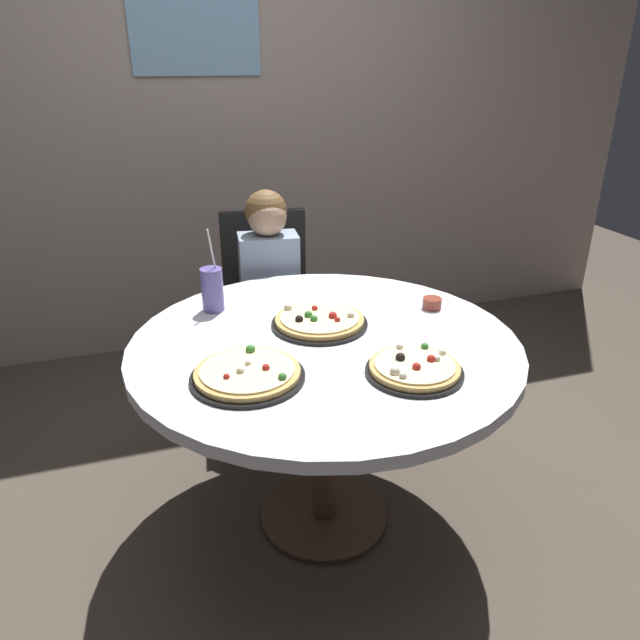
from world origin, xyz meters
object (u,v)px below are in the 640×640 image
(pizza_veggie, at_px, (414,369))
(pizza_cheese, at_px, (248,374))
(sauce_bowl, at_px, (432,303))
(chair_wooden, at_px, (267,302))
(diner_child, at_px, (273,326))
(pizza_pepperoni, at_px, (319,321))
(soda_cup, at_px, (212,289))
(dining_table, at_px, (325,364))

(pizza_veggie, distance_m, pizza_cheese, 0.49)
(sauce_bowl, bearing_deg, pizza_cheese, -157.82)
(chair_wooden, xyz_separation_m, pizza_cheese, (-0.30, -1.08, 0.24))
(chair_wooden, relative_size, diner_child, 0.88)
(diner_child, distance_m, pizza_pepperoni, 0.67)
(chair_wooden, bearing_deg, diner_child, -95.89)
(sauce_bowl, bearing_deg, pizza_pepperoni, -177.86)
(chair_wooden, relative_size, soda_cup, 3.09)
(pizza_veggie, height_order, pizza_pepperoni, same)
(pizza_pepperoni, height_order, soda_cup, soda_cup)
(dining_table, bearing_deg, pizza_veggie, -58.72)
(pizza_veggie, xyz_separation_m, soda_cup, (-0.49, 0.66, 0.06))
(sauce_bowl, bearing_deg, chair_wooden, 120.26)
(dining_table, distance_m, chair_wooden, 0.91)
(pizza_veggie, bearing_deg, pizza_pepperoni, 111.49)
(diner_child, relative_size, pizza_cheese, 3.23)
(chair_wooden, distance_m, pizza_cheese, 1.15)
(soda_cup, height_order, sauce_bowl, soda_cup)
(dining_table, height_order, diner_child, diner_child)
(chair_wooden, distance_m, pizza_veggie, 1.23)
(pizza_cheese, bearing_deg, pizza_pepperoni, 43.08)
(pizza_veggie, xyz_separation_m, pizza_pepperoni, (-0.16, 0.41, -0.00))
(dining_table, height_order, pizza_veggie, pizza_veggie)
(dining_table, distance_m, pizza_cheese, 0.36)
(pizza_veggie, relative_size, soda_cup, 0.94)
(chair_wooden, distance_m, pizza_pepperoni, 0.82)
(chair_wooden, distance_m, diner_child, 0.19)
(pizza_cheese, height_order, sauce_bowl, pizza_cheese)
(soda_cup, bearing_deg, pizza_veggie, -53.34)
(pizza_veggie, bearing_deg, diner_child, 100.48)
(chair_wooden, relative_size, pizza_pepperoni, 2.84)
(diner_child, bearing_deg, pizza_veggie, -79.52)
(chair_wooden, height_order, soda_cup, soda_cup)
(pizza_veggie, bearing_deg, sauce_bowl, 56.62)
(pizza_pepperoni, relative_size, sauce_bowl, 4.78)
(sauce_bowl, bearing_deg, diner_child, 128.45)
(pizza_veggie, bearing_deg, pizza_cheese, 165.78)
(chair_wooden, xyz_separation_m, pizza_veggie, (0.17, -1.20, 0.24))
(soda_cup, bearing_deg, pizza_cheese, -88.11)
(chair_wooden, bearing_deg, soda_cup, -120.63)
(sauce_bowl, bearing_deg, pizza_veggie, -123.38)
(pizza_veggie, distance_m, soda_cup, 0.82)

